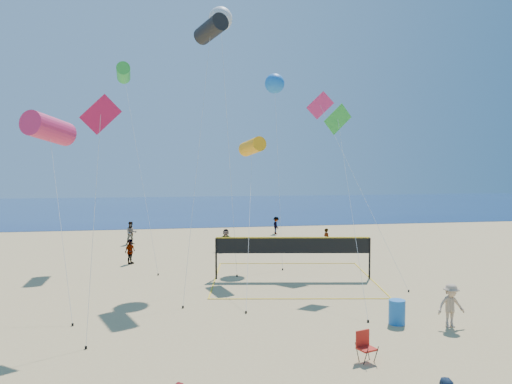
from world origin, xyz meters
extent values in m
cube|color=navy|center=(0.00, 62.00, 0.01)|extent=(140.00, 50.00, 0.03)
imported|color=tan|center=(6.82, 5.33, 0.82)|extent=(1.07, 0.62, 1.64)
imported|color=gray|center=(-5.92, 19.90, 0.77)|extent=(0.81, 0.97, 1.55)
imported|color=gray|center=(0.46, 23.49, 0.79)|extent=(1.52, 0.66, 1.58)
imported|color=gray|center=(7.70, 22.79, 0.78)|extent=(0.54, 0.66, 1.55)
imported|color=gray|center=(-6.39, 27.90, 0.88)|extent=(0.98, 0.84, 1.75)
imported|color=gray|center=(5.90, 31.54, 0.77)|extent=(0.63, 1.03, 1.54)
cube|color=red|center=(2.39, 2.72, 0.42)|extent=(0.63, 0.60, 0.06)
cube|color=red|center=(2.33, 2.91, 0.69)|extent=(0.50, 0.20, 0.51)
cylinder|color=black|center=(2.25, 2.48, 0.23)|extent=(0.10, 0.26, 0.66)
cylinder|color=black|center=(2.14, 2.83, 0.23)|extent=(0.10, 0.26, 0.66)
cylinder|color=black|center=(2.64, 2.60, 0.23)|extent=(0.10, 0.26, 0.66)
cylinder|color=black|center=(2.53, 2.95, 0.23)|extent=(0.10, 0.26, 0.66)
cylinder|color=blue|center=(5.00, 6.02, 0.47)|extent=(0.64, 0.64, 0.94)
cylinder|color=black|center=(-1.07, 14.92, 1.10)|extent=(0.10, 0.10, 2.20)
cylinder|color=black|center=(7.06, 13.51, 1.10)|extent=(0.10, 0.10, 2.20)
cube|color=black|center=(2.99, 14.21, 1.79)|extent=(8.13, 1.42, 0.83)
cube|color=yellow|center=(2.99, 14.21, 2.23)|extent=(8.13, 1.43, 0.06)
cube|color=yellow|center=(2.29, 10.15, 0.01)|extent=(8.34, 1.49, 0.02)
cube|color=yellow|center=(3.69, 18.28, 0.01)|extent=(8.34, 1.49, 0.02)
cylinder|color=#CD2558|center=(-8.97, 12.88, 7.78)|extent=(2.17, 2.97, 1.50)
cylinder|color=silver|center=(-8.09, 10.43, 3.91)|extent=(1.77, 4.91, 7.74)
cylinder|color=black|center=(-7.21, 7.98, 0.05)|extent=(0.08, 0.08, 0.10)
cylinder|color=black|center=(-1.19, 16.20, 13.56)|extent=(1.84, 2.57, 1.29)
cylinder|color=silver|center=(-2.10, 12.91, 6.80)|extent=(1.85, 6.59, 13.51)
cylinder|color=black|center=(-3.02, 9.63, 0.05)|extent=(0.08, 0.08, 0.10)
cylinder|color=#FCA214|center=(1.13, 16.32, 7.16)|extent=(1.36, 2.15, 1.09)
cylinder|color=silver|center=(0.33, 12.36, 3.60)|extent=(1.63, 7.92, 7.12)
cylinder|color=black|center=(-0.48, 8.40, 0.05)|extent=(0.08, 0.08, 0.10)
cube|color=#C41544|center=(-6.13, 8.57, 8.05)|extent=(1.59, 0.21, 1.58)
cylinder|color=silver|center=(-6.23, 6.98, 4.05)|extent=(0.22, 3.18, 8.01)
cylinder|color=black|center=(-6.34, 5.40, 0.05)|extent=(0.08, 0.08, 0.10)
cube|color=green|center=(5.24, 13.61, 8.52)|extent=(1.65, 0.36, 1.66)
cylinder|color=silver|center=(4.61, 10.01, 4.28)|extent=(1.26, 7.22, 8.48)
cylinder|color=black|center=(3.99, 6.41, 0.05)|extent=(0.08, 0.08, 0.10)
cube|color=#E02A6A|center=(5.78, 18.42, 9.82)|extent=(1.74, 0.31, 1.73)
cylinder|color=silver|center=(6.77, 14.44, 4.94)|extent=(2.01, 7.97, 9.78)
cylinder|color=black|center=(7.77, 10.46, 0.05)|extent=(0.08, 0.08, 0.10)
sphere|color=silver|center=(-0.38, 18.77, 14.89)|extent=(1.82, 1.82, 1.43)
cylinder|color=silver|center=(-0.14, 17.00, 7.47)|extent=(0.49, 3.56, 14.84)
cylinder|color=black|center=(0.10, 15.22, 0.05)|extent=(0.08, 0.08, 0.10)
sphere|color=blue|center=(3.55, 21.49, 11.60)|extent=(1.43, 1.43, 1.32)
cylinder|color=silver|center=(3.25, 18.97, 5.82)|extent=(0.61, 5.06, 11.55)
cylinder|color=black|center=(2.95, 16.44, 0.05)|extent=(0.08, 0.08, 0.10)
cylinder|color=green|center=(-6.42, 22.99, 12.25)|extent=(1.03, 2.18, 1.16)
cylinder|color=silver|center=(-5.29, 19.66, 6.15)|extent=(2.27, 6.67, 12.21)
cylinder|color=black|center=(-4.16, 16.34, 0.05)|extent=(0.08, 0.08, 0.10)
camera|label=1|loc=(-3.64, -11.55, 6.06)|focal=35.00mm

